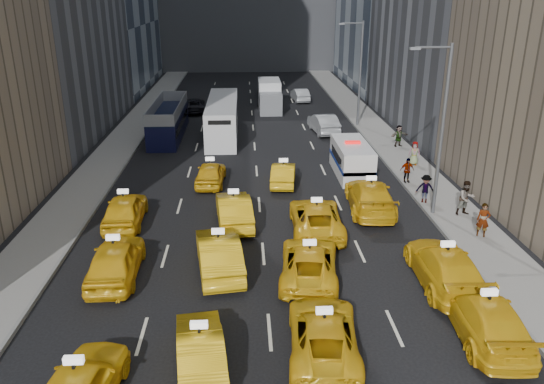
{
  "coord_description": "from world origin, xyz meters",
  "views": [
    {
      "loc": [
        -0.75,
        -13.82,
        11.37
      ],
      "look_at": [
        0.55,
        10.7,
        2.0
      ],
      "focal_mm": 35.0,
      "sensor_mm": 36.0,
      "label": 1
    }
  ],
  "objects": [
    {
      "name": "ground",
      "position": [
        0.0,
        0.0,
        0.0
      ],
      "size": [
        160.0,
        160.0,
        0.0
      ],
      "primitive_type": "plane",
      "color": "black",
      "rests_on": "ground"
    },
    {
      "name": "sidewalk_west",
      "position": [
        -10.5,
        25.0,
        0.07
      ],
      "size": [
        3.0,
        90.0,
        0.15
      ],
      "primitive_type": "cube",
      "color": "gray",
      "rests_on": "ground"
    },
    {
      "name": "sidewalk_east",
      "position": [
        10.5,
        25.0,
        0.07
      ],
      "size": [
        3.0,
        90.0,
        0.15
      ],
      "primitive_type": "cube",
      "color": "gray",
      "rests_on": "ground"
    },
    {
      "name": "curb_west",
      "position": [
        -9.05,
        25.0,
        0.09
      ],
      "size": [
        0.15,
        90.0,
        0.18
      ],
      "primitive_type": "cube",
      "color": "slate",
      "rests_on": "ground"
    },
    {
      "name": "curb_east",
      "position": [
        9.05,
        25.0,
        0.09
      ],
      "size": [
        0.15,
        90.0,
        0.18
      ],
      "primitive_type": "cube",
      "color": "slate",
      "rests_on": "ground"
    },
    {
      "name": "streetlight_near",
      "position": [
        9.18,
        12.0,
        4.92
      ],
      "size": [
        2.15,
        0.22,
        9.0
      ],
      "color": "#595B60",
      "rests_on": "ground"
    },
    {
      "name": "streetlight_far",
      "position": [
        9.18,
        32.0,
        4.92
      ],
      "size": [
        2.15,
        0.22,
        9.0
      ],
      "color": "#595B60",
      "rests_on": "ground"
    },
    {
      "name": "taxi_5",
      "position": [
        -2.29,
        0.25,
        0.69
      ],
      "size": [
        2.0,
        4.34,
        1.38
      ],
      "primitive_type": "imported",
      "rotation": [
        0.0,
        0.0,
        3.27
      ],
      "color": "yellow",
      "rests_on": "ground"
    },
    {
      "name": "taxi_6",
      "position": [
        1.74,
        0.85,
        0.68
      ],
      "size": [
        2.67,
        5.08,
        1.36
      ],
      "primitive_type": "imported",
      "rotation": [
        0.0,
        0.0,
        3.06
      ],
      "color": "yellow",
      "rests_on": "ground"
    },
    {
      "name": "taxi_7",
      "position": [
        7.48,
        1.41,
        0.76
      ],
      "size": [
        2.47,
        5.37,
        1.52
      ],
      "primitive_type": "imported",
      "rotation": [
        0.0,
        0.0,
        3.08
      ],
      "color": "yellow",
      "rests_on": "ground"
    },
    {
      "name": "taxi_8",
      "position": [
        -6.25,
        6.17,
        0.82
      ],
      "size": [
        2.07,
        4.87,
        1.64
      ],
      "primitive_type": "imported",
      "rotation": [
        0.0,
        0.0,
        3.17
      ],
      "color": "yellow",
      "rests_on": "ground"
    },
    {
      "name": "taxi_9",
      "position": [
        -1.95,
        6.56,
        0.82
      ],
      "size": [
        2.41,
        5.16,
        1.64
      ],
      "primitive_type": "imported",
      "rotation": [
        0.0,
        0.0,
        3.28
      ],
      "color": "yellow",
      "rests_on": "ground"
    },
    {
      "name": "taxi_10",
      "position": [
        1.85,
        5.77,
        0.7
      ],
      "size": [
        2.95,
        5.29,
        1.4
      ],
      "primitive_type": "imported",
      "rotation": [
        0.0,
        0.0,
        3.01
      ],
      "color": "yellow",
      "rests_on": "ground"
    },
    {
      "name": "taxi_11",
      "position": [
        7.33,
        4.9,
        0.81
      ],
      "size": [
        2.43,
        5.64,
        1.62
      ],
      "primitive_type": "imported",
      "rotation": [
        0.0,
        0.0,
        3.11
      ],
      "color": "yellow",
      "rests_on": "ground"
    },
    {
      "name": "taxi_12",
      "position": [
        -6.99,
        11.7,
        0.79
      ],
      "size": [
        2.04,
        4.73,
        1.59
      ],
      "primitive_type": "imported",
      "rotation": [
        0.0,
        0.0,
        3.18
      ],
      "color": "yellow",
      "rests_on": "ground"
    },
    {
      "name": "taxi_13",
      "position": [
        -1.38,
        11.45,
        0.79
      ],
      "size": [
        2.14,
        4.92,
        1.57
      ],
      "primitive_type": "imported",
      "rotation": [
        0.0,
        0.0,
        3.24
      ],
      "color": "yellow",
      "rests_on": "ground"
    },
    {
      "name": "taxi_14",
      "position": [
        2.74,
        10.29,
        0.74
      ],
      "size": [
        2.62,
        5.4,
        1.48
      ],
      "primitive_type": "imported",
      "rotation": [
        0.0,
        0.0,
        3.11
      ],
      "color": "yellow",
      "rests_on": "ground"
    },
    {
      "name": "taxi_15",
      "position": [
        6.04,
        12.85,
        0.83
      ],
      "size": [
        2.78,
        5.89,
        1.66
      ],
      "primitive_type": "imported",
      "rotation": [
        0.0,
        0.0,
        3.06
      ],
      "color": "yellow",
      "rests_on": "ground"
    },
    {
      "name": "taxi_16",
      "position": [
        -2.92,
        17.53,
        0.72
      ],
      "size": [
        1.92,
        4.3,
        1.44
      ],
      "primitive_type": "imported",
      "rotation": [
        0.0,
        0.0,
        3.09
      ],
      "color": "yellow",
      "rests_on": "ground"
    },
    {
      "name": "taxi_17",
      "position": [
        1.61,
        17.32,
        0.67
      ],
      "size": [
        1.88,
        4.2,
        1.34
      ],
      "primitive_type": "imported",
      "rotation": [
        0.0,
        0.0,
        3.03
      ],
      "color": "yellow",
      "rests_on": "ground"
    },
    {
      "name": "nypd_van",
      "position": [
        6.19,
        18.88,
        1.03
      ],
      "size": [
        2.36,
        5.42,
        2.28
      ],
      "rotation": [
        0.0,
        0.0,
        0.06
      ],
      "color": "white",
      "rests_on": "ground"
    },
    {
      "name": "double_decker",
      "position": [
        -7.0,
        29.43,
        1.41
      ],
      "size": [
        2.46,
        9.85,
        2.85
      ],
      "rotation": [
        0.0,
        0.0,
        0.02
      ],
      "color": "black",
      "rests_on": "ground"
    },
    {
      "name": "city_bus",
      "position": [
        -2.56,
        29.55,
        1.46
      ],
      "size": [
        3.22,
        11.56,
        2.95
      ],
      "rotation": [
        0.0,
        0.0,
        -0.07
      ],
      "color": "silver",
      "rests_on": "ground"
    },
    {
      "name": "box_truck",
      "position": [
        1.83,
        39.46,
        1.41
      ],
      "size": [
        3.01,
        6.54,
        2.88
      ],
      "rotation": [
        0.0,
        0.0,
        -0.14
      ],
      "color": "white",
      "rests_on": "ground"
    },
    {
      "name": "misc_car_0",
      "position": [
        5.95,
        29.98,
        0.81
      ],
      "size": [
        2.29,
        5.09,
        1.62
      ],
      "primitive_type": "imported",
      "rotation": [
        0.0,
        0.0,
        3.26
      ],
      "color": "#A4A8AC",
      "rests_on": "ground"
    },
    {
      "name": "misc_car_1",
      "position": [
        -5.76,
        38.76,
        0.68
      ],
      "size": [
        2.84,
        5.14,
        1.36
      ],
      "primitive_type": "imported",
      "rotation": [
        0.0,
        0.0,
        3.26
      ],
      "color": "black",
      "rests_on": "ground"
    },
    {
      "name": "misc_car_2",
      "position": [
        1.91,
        46.66,
        0.79
      ],
      "size": [
        2.22,
        5.45,
        1.58
      ],
      "primitive_type": "imported",
      "rotation": [
        0.0,
        0.0,
        3.14
      ],
      "color": "slate",
      "rests_on": "ground"
    },
    {
      "name": "misc_car_3",
      "position": [
        -2.83,
        43.35,
        0.66
      ],
      "size": [
        1.89,
        4.0,
        1.32
      ],
      "primitive_type": "imported",
      "rotation": [
        0.0,
        0.0,
        3.23
      ],
      "color": "black",
      "rests_on": "ground"
    },
    {
      "name": "misc_car_4",
      "position": [
        5.38,
        43.77,
        0.69
      ],
      "size": [
        1.85,
        4.32,
        1.38
      ],
      "primitive_type": "imported",
      "rotation": [
        0.0,
        0.0,
        3.24
      ],
      "color": "#ACB0B4",
      "rests_on": "ground"
    },
    {
      "name": "pedestrian_0",
      "position": [
        10.68,
        9.01,
        0.99
      ],
      "size": [
        0.73,
        0.62,
        1.69
      ],
      "primitive_type": "imported",
      "rotation": [
        0.0,
        0.0,
        -0.42
      ],
      "color": "gray",
      "rests_on": "sidewalk_east"
    },
    {
      "name": "pedestrian_1",
      "position": [
        10.88,
        11.64,
        1.09
      ],
      "size": [
        0.98,
        0.64,
        1.89
      ],
      "primitive_type": "imported",
      "rotation": [
        0.0,
        0.0,
        0.15
      ],
      "color": "gray",
      "rests_on": "sidewalk_east"
    },
    {
      "name": "pedestrian_2",
      "position": [
        9.32,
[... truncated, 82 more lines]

